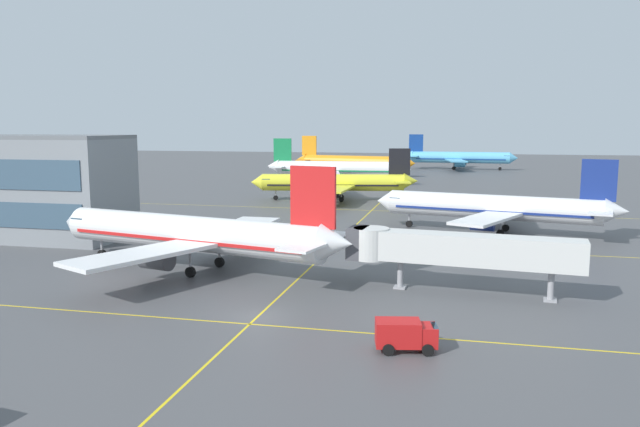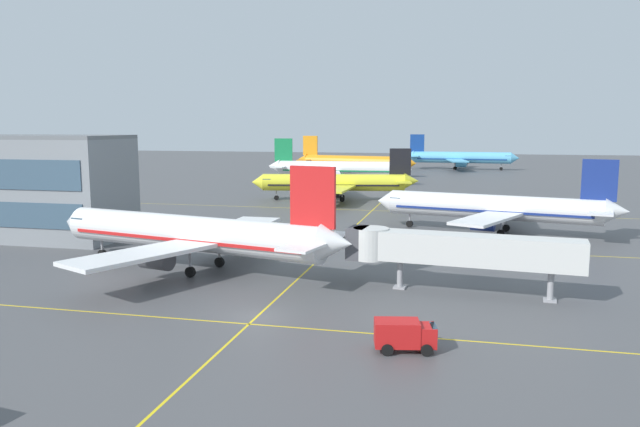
{
  "view_description": "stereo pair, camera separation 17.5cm",
  "coord_description": "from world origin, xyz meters",
  "px_view_note": "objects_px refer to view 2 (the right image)",
  "views": [
    {
      "loc": [
        15.43,
        -44.82,
        15.08
      ],
      "look_at": [
        0.28,
        20.85,
        5.41
      ],
      "focal_mm": 34.3,
      "sensor_mm": 36.0,
      "label": 1
    },
    {
      "loc": [
        15.6,
        -44.78,
        15.08
      ],
      "look_at": [
        0.28,
        20.85,
        5.41
      ],
      "focal_mm": 34.3,
      "sensor_mm": 36.0,
      "label": 2
    }
  ],
  "objects_px": {
    "airliner_front_gate": "(194,234)",
    "airliner_far_left_stand": "(338,169)",
    "airliner_third_row": "(336,183)",
    "service_truck_catering": "(405,334)",
    "airliner_distant_taxiway": "(460,158)",
    "airliner_second_row": "(495,208)",
    "airliner_far_right_stand": "(354,162)",
    "jet_bridge": "(445,249)"
  },
  "relations": [
    {
      "from": "airliner_far_left_stand",
      "to": "airliner_distant_taxiway",
      "type": "height_order",
      "value": "airliner_distant_taxiway"
    },
    {
      "from": "airliner_second_row",
      "to": "airliner_third_row",
      "type": "xyz_separation_m",
      "value": [
        -29.65,
        32.79,
        -0.06
      ]
    },
    {
      "from": "airliner_second_row",
      "to": "jet_bridge",
      "type": "height_order",
      "value": "airliner_second_row"
    },
    {
      "from": "airliner_far_left_stand",
      "to": "airliner_far_right_stand",
      "type": "xyz_separation_m",
      "value": [
        -0.73,
        28.94,
        0.07
      ]
    },
    {
      "from": "airliner_far_right_stand",
      "to": "service_truck_catering",
      "type": "xyz_separation_m",
      "value": [
        29.0,
        -144.84,
        -2.93
      ]
    },
    {
      "from": "airliner_second_row",
      "to": "airliner_far_right_stand",
      "type": "distance_m",
      "value": 102.97
    },
    {
      "from": "airliner_second_row",
      "to": "airliner_far_right_stand",
      "type": "relative_size",
      "value": 0.89
    },
    {
      "from": "airliner_front_gate",
      "to": "airliner_far_left_stand",
      "type": "height_order",
      "value": "airliner_far_left_stand"
    },
    {
      "from": "service_truck_catering",
      "to": "jet_bridge",
      "type": "distance_m",
      "value": 16.05
    },
    {
      "from": "airliner_far_left_stand",
      "to": "airliner_far_right_stand",
      "type": "height_order",
      "value": "airliner_far_right_stand"
    },
    {
      "from": "airliner_second_row",
      "to": "service_truck_catering",
      "type": "xyz_separation_m",
      "value": [
        -8.02,
        -48.76,
        -2.51
      ]
    },
    {
      "from": "airliner_second_row",
      "to": "airliner_distant_taxiway",
      "type": "xyz_separation_m",
      "value": [
        -5.59,
        130.18,
        0.47
      ]
    },
    {
      "from": "airliner_third_row",
      "to": "airliner_front_gate",
      "type": "bearing_deg",
      "value": -91.92
    },
    {
      "from": "airliner_far_left_stand",
      "to": "service_truck_catering",
      "type": "height_order",
      "value": "airliner_far_left_stand"
    },
    {
      "from": "airliner_far_right_stand",
      "to": "airliner_distant_taxiway",
      "type": "distance_m",
      "value": 46.38
    },
    {
      "from": "airliner_front_gate",
      "to": "airliner_far_left_stand",
      "type": "distance_m",
      "value": 97.71
    },
    {
      "from": "airliner_far_right_stand",
      "to": "jet_bridge",
      "type": "xyz_separation_m",
      "value": [
        31.13,
        -129.2,
        -0.05
      ]
    },
    {
      "from": "airliner_far_right_stand",
      "to": "airliner_distant_taxiway",
      "type": "relative_size",
      "value": 0.99
    },
    {
      "from": "jet_bridge",
      "to": "airliner_second_row",
      "type": "bearing_deg",
      "value": 79.91
    },
    {
      "from": "airliner_far_left_stand",
      "to": "airliner_far_right_stand",
      "type": "relative_size",
      "value": 0.99
    },
    {
      "from": "airliner_third_row",
      "to": "airliner_far_left_stand",
      "type": "bearing_deg",
      "value": 100.94
    },
    {
      "from": "airliner_front_gate",
      "to": "airliner_far_right_stand",
      "type": "height_order",
      "value": "airliner_far_right_stand"
    },
    {
      "from": "airliner_front_gate",
      "to": "airliner_second_row",
      "type": "relative_size",
      "value": 1.05
    },
    {
      "from": "jet_bridge",
      "to": "airliner_far_right_stand",
      "type": "bearing_deg",
      "value": 103.55
    },
    {
      "from": "airliner_second_row",
      "to": "airliner_third_row",
      "type": "height_order",
      "value": "airliner_second_row"
    },
    {
      "from": "airliner_third_row",
      "to": "airliner_far_right_stand",
      "type": "bearing_deg",
      "value": 96.64
    },
    {
      "from": "service_truck_catering",
      "to": "jet_bridge",
      "type": "bearing_deg",
      "value": 82.25
    },
    {
      "from": "airliner_distant_taxiway",
      "to": "jet_bridge",
      "type": "bearing_deg",
      "value": -90.11
    },
    {
      "from": "airliner_distant_taxiway",
      "to": "airliner_front_gate",
      "type": "bearing_deg",
      "value": -99.25
    },
    {
      "from": "airliner_front_gate",
      "to": "airliner_second_row",
      "type": "xyz_separation_m",
      "value": [
        31.77,
        30.47,
        -0.2
      ]
    },
    {
      "from": "airliner_far_right_stand",
      "to": "jet_bridge",
      "type": "distance_m",
      "value": 132.9
    },
    {
      "from": "airliner_third_row",
      "to": "service_truck_catering",
      "type": "height_order",
      "value": "airliner_third_row"
    },
    {
      "from": "airliner_third_row",
      "to": "airliner_far_left_stand",
      "type": "relative_size",
      "value": 0.89
    },
    {
      "from": "airliner_front_gate",
      "to": "airliner_third_row",
      "type": "xyz_separation_m",
      "value": [
        2.12,
        63.26,
        -0.26
      ]
    },
    {
      "from": "airliner_front_gate",
      "to": "service_truck_catering",
      "type": "distance_m",
      "value": 30.1
    },
    {
      "from": "service_truck_catering",
      "to": "airliner_distant_taxiway",
      "type": "bearing_deg",
      "value": 89.22
    },
    {
      "from": "airliner_distant_taxiway",
      "to": "airliner_third_row",
      "type": "bearing_deg",
      "value": -103.88
    },
    {
      "from": "service_truck_catering",
      "to": "airliner_second_row",
      "type": "bearing_deg",
      "value": 80.66
    },
    {
      "from": "airliner_distant_taxiway",
      "to": "service_truck_catering",
      "type": "relative_size",
      "value": 8.9
    },
    {
      "from": "airliner_front_gate",
      "to": "service_truck_catering",
      "type": "relative_size",
      "value": 8.27
    },
    {
      "from": "airliner_second_row",
      "to": "airliner_far_left_stand",
      "type": "xyz_separation_m",
      "value": [
        -36.29,
        67.14,
        0.36
      ]
    },
    {
      "from": "airliner_front_gate",
      "to": "airliner_far_right_stand",
      "type": "bearing_deg",
      "value": 92.38
    }
  ]
}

